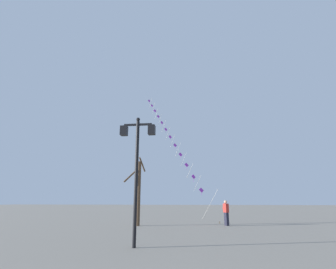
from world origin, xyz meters
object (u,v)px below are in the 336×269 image
(twin_lantern_lamp_post, at_px, (137,154))
(bare_tree, at_px, (138,190))
(kite_flyer, at_px, (226,212))
(kite_train, at_px, (170,137))

(twin_lantern_lamp_post, relative_size, bare_tree, 1.06)
(twin_lantern_lamp_post, bearing_deg, bare_tree, 103.11)
(kite_flyer, bearing_deg, twin_lantern_lamp_post, 125.71)
(kite_train, xyz_separation_m, bare_tree, (-1.18, -10.07, -6.40))
(twin_lantern_lamp_post, xyz_separation_m, bare_tree, (-1.88, 8.06, -1.10))
(twin_lantern_lamp_post, relative_size, kite_train, 0.30)
(twin_lantern_lamp_post, xyz_separation_m, kite_flyer, (4.28, 8.90, -2.61))
(kite_train, relative_size, kite_flyer, 9.76)
(bare_tree, bearing_deg, kite_flyer, 7.78)
(kite_train, bearing_deg, kite_flyer, -61.65)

